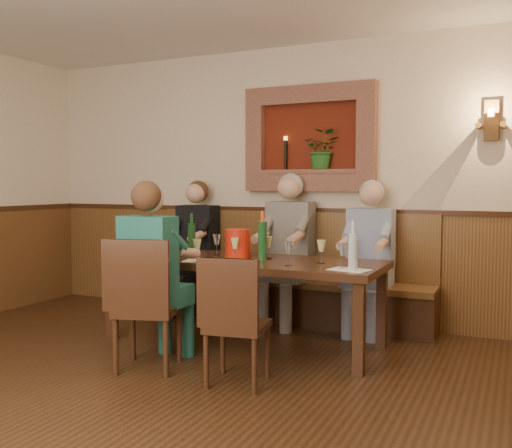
% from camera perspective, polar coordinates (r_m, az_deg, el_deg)
% --- Properties ---
extents(ground_plane, '(6.00, 6.00, 0.00)m').
position_cam_1_polar(ground_plane, '(3.60, -15.23, -18.89)').
color(ground_plane, black).
rests_on(ground_plane, ground).
extents(room_shell, '(6.04, 6.04, 2.82)m').
position_cam_1_polar(room_shell, '(3.35, -15.84, 12.38)').
color(room_shell, beige).
rests_on(room_shell, ground).
extents(wainscoting, '(6.02, 6.02, 1.15)m').
position_cam_1_polar(wainscoting, '(3.41, -15.42, -9.77)').
color(wainscoting, '#593419').
rests_on(wainscoting, ground).
extents(wall_niche, '(1.36, 0.30, 1.06)m').
position_cam_1_polar(wall_niche, '(5.80, 5.69, 8.08)').
color(wall_niche, '#5D1B0D').
rests_on(wall_niche, ground).
extents(wall_sconce, '(0.25, 0.20, 0.35)m').
position_cam_1_polar(wall_sconce, '(5.48, 22.48, 9.48)').
color(wall_sconce, '#593419').
rests_on(wall_sconce, ground).
extents(dining_table, '(2.40, 0.90, 0.75)m').
position_cam_1_polar(dining_table, '(4.92, -1.30, -4.36)').
color(dining_table, '#361C10').
rests_on(dining_table, ground).
extents(bench, '(3.00, 0.45, 1.11)m').
position_cam_1_polar(bench, '(5.83, 2.84, -6.51)').
color(bench, '#381E0F').
rests_on(bench, ground).
extents(chair_near_left, '(0.55, 0.55, 1.00)m').
position_cam_1_polar(chair_near_left, '(4.43, -10.79, -10.47)').
color(chair_near_left, '#361C10').
rests_on(chair_near_left, ground).
extents(chair_near_right, '(0.46, 0.46, 0.90)m').
position_cam_1_polar(chair_near_right, '(4.05, -1.92, -12.18)').
color(chair_near_right, '#361C10').
rests_on(chair_near_right, ground).
extents(person_bench_left, '(0.42, 0.52, 1.43)m').
position_cam_1_polar(person_bench_left, '(6.14, -6.27, -3.50)').
color(person_bench_left, black).
rests_on(person_bench_left, ground).
extents(person_bench_mid, '(0.45, 0.56, 1.50)m').
position_cam_1_polar(person_bench_mid, '(5.66, 3.08, -3.78)').
color(person_bench_mid, '#514B4A').
rests_on(person_bench_mid, ground).
extents(person_bench_right, '(0.42, 0.52, 1.43)m').
position_cam_1_polar(person_bench_right, '(5.42, 11.13, -4.56)').
color(person_bench_right, navy).
rests_on(person_bench_right, ground).
extents(person_chair_front, '(0.42, 0.51, 1.42)m').
position_cam_1_polar(person_chair_front, '(4.46, -10.03, -6.46)').
color(person_chair_front, '#1C5163').
rests_on(person_chair_front, ground).
extents(spittoon_bucket, '(0.26, 0.26, 0.25)m').
position_cam_1_polar(spittoon_bucket, '(4.93, -1.83, -1.99)').
color(spittoon_bucket, red).
rests_on(spittoon_bucket, dining_table).
extents(wine_bottle_green_a, '(0.10, 0.10, 0.42)m').
position_cam_1_polar(wine_bottle_green_a, '(4.82, 0.65, -1.57)').
color(wine_bottle_green_a, '#19471E').
rests_on(wine_bottle_green_a, dining_table).
extents(wine_bottle_green_b, '(0.07, 0.07, 0.38)m').
position_cam_1_polar(wine_bottle_green_b, '(5.27, -6.45, -1.34)').
color(wine_bottle_green_b, '#19471E').
rests_on(wine_bottle_green_b, dining_table).
extents(water_bottle, '(0.09, 0.09, 0.37)m').
position_cam_1_polar(water_bottle, '(4.26, 9.68, -2.67)').
color(water_bottle, silver).
rests_on(water_bottle, dining_table).
extents(tasting_sheet_a, '(0.27, 0.20, 0.00)m').
position_cam_1_polar(tasting_sheet_a, '(5.12, -10.34, -3.23)').
color(tasting_sheet_a, white).
rests_on(tasting_sheet_a, dining_table).
extents(tasting_sheet_b, '(0.27, 0.20, 0.00)m').
position_cam_1_polar(tasting_sheet_b, '(4.77, -2.00, -3.70)').
color(tasting_sheet_b, white).
rests_on(tasting_sheet_b, dining_table).
extents(tasting_sheet_c, '(0.33, 0.26, 0.00)m').
position_cam_1_polar(tasting_sheet_c, '(4.34, 9.31, -4.53)').
color(tasting_sheet_c, white).
rests_on(tasting_sheet_c, dining_table).
extents(tasting_sheet_d, '(0.32, 0.26, 0.00)m').
position_cam_1_polar(tasting_sheet_d, '(4.79, -5.56, -3.69)').
color(tasting_sheet_d, white).
rests_on(tasting_sheet_d, dining_table).
extents(wine_glass_0, '(0.08, 0.08, 0.19)m').
position_cam_1_polar(wine_glass_0, '(5.17, -3.95, -2.06)').
color(wine_glass_0, white).
rests_on(wine_glass_0, dining_table).
extents(wine_glass_1, '(0.08, 0.08, 0.19)m').
position_cam_1_polar(wine_glass_1, '(5.42, -8.07, -1.82)').
color(wine_glass_1, white).
rests_on(wine_glass_1, dining_table).
extents(wine_glass_2, '(0.08, 0.08, 0.19)m').
position_cam_1_polar(wine_glass_2, '(4.51, 3.27, -2.96)').
color(wine_glass_2, white).
rests_on(wine_glass_2, dining_table).
extents(wine_glass_3, '(0.08, 0.08, 0.19)m').
position_cam_1_polar(wine_glass_3, '(4.40, 8.65, -3.16)').
color(wine_glass_3, white).
rests_on(wine_glass_3, dining_table).
extents(wine_glass_4, '(0.08, 0.08, 0.19)m').
position_cam_1_polar(wine_glass_4, '(4.65, 6.55, -2.76)').
color(wine_glass_4, '#D2D27D').
rests_on(wine_glass_4, dining_table).
extents(wine_glass_5, '(0.08, 0.08, 0.19)m').
position_cam_1_polar(wine_glass_5, '(4.72, -5.91, -2.65)').
color(wine_glass_5, '#D2D27D').
rests_on(wine_glass_5, dining_table).
extents(wine_glass_6, '(0.08, 0.08, 0.19)m').
position_cam_1_polar(wine_glass_6, '(4.81, -2.10, -2.51)').
color(wine_glass_6, '#D2D27D').
rests_on(wine_glass_6, dining_table).
extents(wine_glass_7, '(0.08, 0.08, 0.19)m').
position_cam_1_polar(wine_glass_7, '(4.91, 1.22, -2.37)').
color(wine_glass_7, '#D2D27D').
rests_on(wine_glass_7, dining_table).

